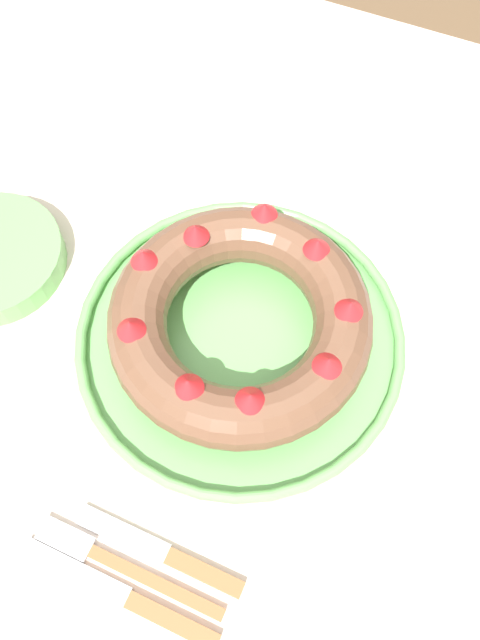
{
  "coord_description": "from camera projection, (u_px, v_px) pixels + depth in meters",
  "views": [
    {
      "loc": [
        -0.25,
        -0.1,
        1.37
      ],
      "look_at": [
        0.02,
        0.02,
        0.8
      ],
      "focal_mm": 35.0,
      "sensor_mm": 36.0,
      "label": 1
    }
  ],
  "objects": [
    {
      "name": "ground_plane",
      "position": [
        244.0,
        497.0,
        1.35
      ],
      "size": [
        8.0,
        8.0,
        0.0
      ],
      "primitive_type": "plane",
      "color": "brown"
    },
    {
      "name": "dining_table",
      "position": [
        247.0,
        388.0,
        0.76
      ],
      "size": [
        1.21,
        1.29,
        0.74
      ],
      "color": "beige",
      "rests_on": "ground_plane"
    },
    {
      "name": "serving_dish",
      "position": [
        240.0,
        339.0,
        0.68
      ],
      "size": [
        0.36,
        0.36,
        0.03
      ],
      "color": "#6BB760",
      "rests_on": "dining_table"
    },
    {
      "name": "bundt_cake",
      "position": [
        240.0,
        319.0,
        0.64
      ],
      "size": [
        0.28,
        0.28,
        0.08
      ],
      "color": "brown",
      "rests_on": "serving_dish"
    },
    {
      "name": "fork",
      "position": [
        116.0,
        563.0,
        0.59
      ],
      "size": [
        0.02,
        0.19,
        0.01
      ],
      "rotation": [
        0.0,
        0.0,
        -0.02
      ],
      "color": "#936038",
      "rests_on": "dining_table"
    },
    {
      "name": "serving_knife",
      "position": [
        131.0,
        601.0,
        0.57
      ],
      "size": [
        0.02,
        0.2,
        0.01
      ],
      "rotation": [
        0.0,
        0.0,
        0.02
      ],
      "color": "#936038",
      "rests_on": "dining_table"
    },
    {
      "name": "cake_knife",
      "position": [
        170.0,
        557.0,
        0.59
      ],
      "size": [
        0.02,
        0.17,
        0.01
      ],
      "rotation": [
        0.0,
        0.0,
        -0.07
      ],
      "color": "#936038",
      "rests_on": "dining_table"
    },
    {
      "name": "napkin",
      "position": [
        323.0,
        159.0,
        0.82
      ],
      "size": [
        0.17,
        0.12,
        0.0
      ],
      "primitive_type": "cube",
      "rotation": [
        0.0,
        0.0,
        0.06
      ],
      "color": "white",
      "rests_on": "dining_table"
    }
  ]
}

